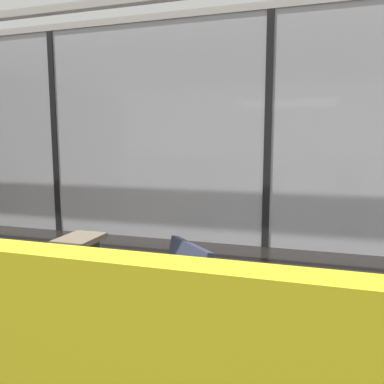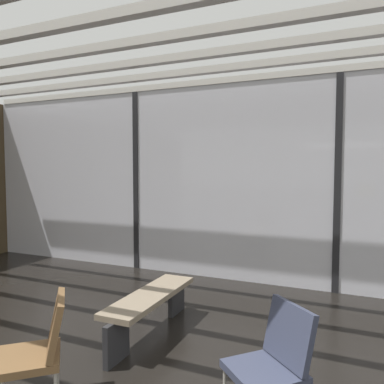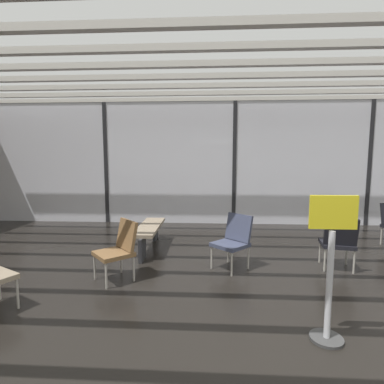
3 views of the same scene
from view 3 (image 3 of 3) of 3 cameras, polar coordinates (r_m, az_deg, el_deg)
ground_plane at (r=3.38m, az=15.90°, el=-25.56°), size 60.00×60.00×0.00m
glass_curtain_wall at (r=8.02m, az=8.17°, el=5.48°), size 14.00×0.08×3.27m
window_mullion_0 at (r=8.47m, az=-16.24°, el=5.34°), size 0.10×0.12×3.27m
window_mullion_1 at (r=8.02m, az=8.17°, el=5.48°), size 0.10×0.12×3.27m
window_mullion_2 at (r=9.02m, az=31.01°, el=4.72°), size 0.10×0.12×3.27m
ceiling_slats at (r=4.98m, az=12.03°, el=24.45°), size 13.72×6.72×0.10m
parked_airplane at (r=13.53m, az=10.30°, el=7.41°), size 11.83×4.00×4.00m
lounge_chair_0 at (r=5.28m, az=26.49°, el=-8.28°), size 0.56×0.60×0.87m
lounge_chair_4 at (r=4.53m, az=-13.93°, el=-10.18°), size 0.71×0.71×0.87m
lounge_chair_6 at (r=4.88m, az=8.08°, el=-8.80°), size 0.71×0.71×0.87m
waiting_bench at (r=5.90m, az=-8.23°, el=-7.42°), size 0.41×1.70×0.47m
info_sign at (r=3.22m, az=25.15°, el=-14.17°), size 0.44×0.32×1.44m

